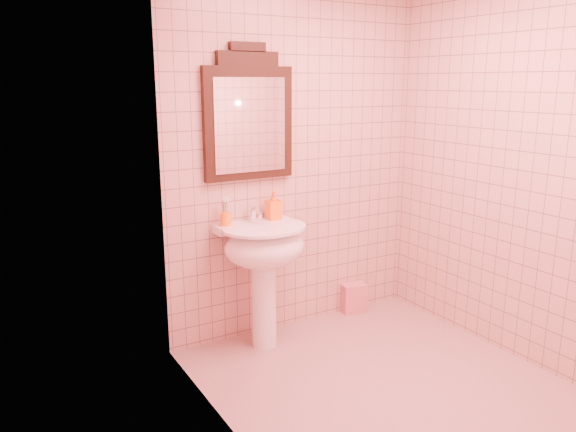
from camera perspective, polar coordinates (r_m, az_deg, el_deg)
floor at (r=3.60m, az=10.20°, el=-16.75°), size 2.20×2.20×0.00m
back_wall at (r=4.05m, az=0.80°, el=5.66°), size 2.00×0.02×2.50m
pedestal_sink at (r=3.80m, az=-2.45°, el=-3.99°), size 0.58×0.58×0.86m
faucet at (r=3.84m, az=-3.44°, el=0.21°), size 0.04×0.16×0.11m
mirror at (r=3.81m, az=-4.03°, el=9.96°), size 0.64×0.06×0.90m
toothbrush_cup at (r=3.77m, az=-6.36°, el=-0.27°), size 0.07×0.07×0.17m
soap_dispenser at (r=3.91m, az=-1.51°, el=1.10°), size 0.09×0.09×0.20m
towel at (r=4.57m, az=6.66°, el=-8.25°), size 0.21×0.16×0.23m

